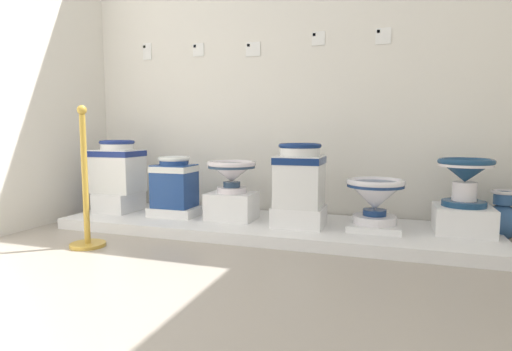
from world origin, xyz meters
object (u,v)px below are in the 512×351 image
Objects in this scene: antique_toilet_slender_white at (232,172)px; antique_toilet_pale_glazed at (300,173)px; info_placard_second at (198,50)px; info_placard_fifth at (383,36)px; plinth_block_pale_glazed at (299,216)px; plinth_block_rightmost at (463,220)px; info_placard_fourth at (318,38)px; decorative_vase_companion at (502,219)px; decorative_vase_corner at (108,197)px; plinth_block_slender_white at (232,206)px; antique_toilet_tall_cobalt at (118,165)px; stanchion_post_near_left at (86,203)px; info_placard_first at (147,51)px; antique_toilet_leftmost at (375,196)px; antique_toilet_rightmost at (465,174)px; antique_toilet_central_ornate at (174,181)px; plinth_block_tall_cobalt at (119,201)px; plinth_block_central_ornate at (175,211)px; info_placard_third at (253,49)px; plinth_block_leftmost at (374,226)px.

antique_toilet_pale_glazed reaches higher than antique_toilet_slender_white.
info_placard_fifth reaches higher than info_placard_second.
plinth_block_pale_glazed is 1.14m from plinth_block_rightmost.
antique_toilet_pale_glazed is 4.17× the size of info_placard_fourth.
info_placard_second reaches higher than antique_toilet_pale_glazed.
decorative_vase_companion reaches higher than plinth_block_pale_glazed.
antique_toilet_pale_glazed is at bearing -7.61° from decorative_vase_corner.
decorative_vase_corner is at bearing 172.39° from antique_toilet_pale_glazed.
antique_toilet_pale_glazed is at bearing -6.53° from plinth_block_slender_white.
stanchion_post_near_left is at bearing -67.22° from antique_toilet_tall_cobalt.
antique_toilet_tall_cobalt is at bearing -176.18° from decorative_vase_companion.
info_placard_first is at bearing 180.00° from info_placard_fourth.
info_placard_fourth is at bearing 138.35° from antique_toilet_leftmost.
decorative_vase_companion is at bearing 24.30° from plinth_block_rightmost.
antique_toilet_tall_cobalt is at bearing -178.29° from plinth_block_rightmost.
antique_toilet_rightmost reaches higher than plinth_block_rightmost.
antique_toilet_central_ornate is 0.54m from plinth_block_slender_white.
info_placard_second is (-1.07, 0.52, 1.06)m from antique_toilet_pale_glazed.
antique_toilet_slender_white is 3.38× the size of info_placard_second.
plinth_block_tall_cobalt is 0.86m from stanchion_post_near_left.
plinth_block_pale_glazed is 0.38× the size of stanchion_post_near_left.
info_placard_second is at bearing 37.82° from antique_toilet_tall_cobalt.
decorative_vase_companion is (1.39, 0.27, 0.02)m from plinth_block_pale_glazed.
plinth_block_central_ornate is (0.58, -0.03, -0.37)m from antique_toilet_tall_cobalt.
info_placard_fifth reaches higher than antique_toilet_leftmost.
info_placard_third is (0.02, 0.46, 1.32)m from plinth_block_slender_white.
info_placard_fourth reaches higher than info_placard_third.
info_placard_fifth reaches higher than plinth_block_leftmost.
info_placard_second is 0.12× the size of stanchion_post_near_left.
plinth_block_central_ornate is at bearing -177.39° from plinth_block_slender_white.
plinth_block_leftmost is (1.61, 0.03, -0.28)m from antique_toilet_central_ornate.
antique_toilet_rightmost reaches higher than antique_toilet_central_ornate.
antique_toilet_leftmost is 2.67× the size of info_placard_first.
antique_toilet_pale_glazed is at bearing 180.00° from plinth_block_pale_glazed.
plinth_block_slender_white is 1.56m from info_placard_fourth.
plinth_block_slender_white is at bearing -177.00° from antique_toilet_rightmost.
antique_toilet_tall_cobalt is 1.11× the size of antique_toilet_leftmost.
plinth_block_rightmost is 2.85× the size of info_placard_third.
antique_toilet_central_ornate is at bearing 177.76° from antique_toilet_pale_glazed.
antique_toilet_tall_cobalt is at bearing -34.40° from decorative_vase_corner.
antique_toilet_tall_cobalt is at bearing 112.78° from stanchion_post_near_left.
antique_toilet_tall_cobalt is at bearing -165.03° from info_placard_fourth.
plinth_block_pale_glazed is at bearing -172.71° from plinth_block_leftmost.
antique_toilet_pale_glazed is 1.45m from decorative_vase_companion.
plinth_block_rightmost is 1.04× the size of antique_toilet_rightmost.
info_placard_second is at bearing 170.52° from antique_toilet_rightmost.
info_placard_first is 0.41× the size of decorative_vase_companion.
antique_toilet_tall_cobalt reaches higher than antique_toilet_pale_glazed.
info_placard_third is (-1.08, 0.45, 1.18)m from antique_toilet_leftmost.
antique_toilet_central_ornate is at bearing 0.00° from plinth_block_central_ornate.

